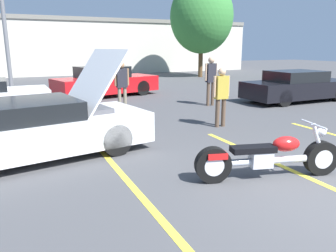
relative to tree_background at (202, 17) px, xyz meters
name	(u,v)px	position (x,y,z in m)	size (l,w,h in m)	color
parking_stripe_foreground	(137,192)	(-10.95, -16.66, -4.25)	(0.12, 4.95, 0.01)	yellow
parking_stripe_middle	(279,165)	(-8.09, -16.66, -4.25)	(0.12, 4.95, 0.01)	yellow
far_building	(67,45)	(-8.35, 7.19, -1.92)	(32.00, 4.20, 4.40)	beige
tree_background	(202,17)	(0.00, 0.00, 0.00)	(4.48, 4.48, 6.84)	brown
motorcycle	(268,157)	(-8.74, -17.06, -3.88)	(2.53, 0.97, 0.94)	black
show_car_hood_open	(34,129)	(-12.25, -14.20, -3.66)	(4.83, 2.58, 2.15)	white
parked_car_right_row	(298,87)	(-2.00, -11.21, -3.66)	(4.72, 1.78, 1.24)	black
parked_car_mid_row	(106,82)	(-8.79, -6.54, -3.62)	(4.88, 2.84, 1.34)	red
spectator_near_motorcycle	(122,82)	(-9.15, -10.16, -3.25)	(0.52, 0.22, 1.69)	gray
spectator_by_show_car	(211,77)	(-5.81, -10.58, -3.16)	(0.52, 0.24, 1.83)	brown
spectator_midground	(221,92)	(-7.38, -13.60, -3.29)	(0.52, 0.21, 1.64)	brown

